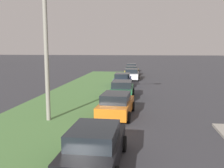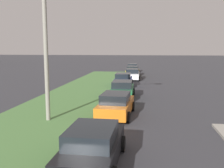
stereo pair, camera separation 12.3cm
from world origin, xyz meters
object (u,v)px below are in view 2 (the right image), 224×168
object	(u,v)px
parked_car_blue	(123,80)
parked_car_silver	(133,68)
parked_car_yellow	(133,71)
parked_car_orange	(116,105)
parked_car_green	(122,90)
parked_car_white	(132,74)
parked_car_black	(93,146)
streetlight	(52,45)

from	to	relation	value
parked_car_blue	parked_car_silver	world-z (taller)	same
parked_car_blue	parked_car_yellow	distance (m)	11.48
parked_car_orange	parked_car_silver	size ratio (longest dim) A/B	1.02
parked_car_blue	parked_car_yellow	bearing A→B (deg)	-3.50
parked_car_green	parked_car_blue	bearing A→B (deg)	3.50
parked_car_blue	parked_car_white	bearing A→B (deg)	-7.80
parked_car_white	parked_car_silver	xyz separation A→B (m)	(11.31, 0.55, 0.00)
parked_car_black	streetlight	bearing A→B (deg)	34.15
streetlight	parked_car_white	bearing A→B (deg)	-9.73
parked_car_silver	streetlight	bearing A→B (deg)	174.54
parked_car_blue	parked_car_yellow	world-z (taller)	same
parked_car_blue	streetlight	size ratio (longest dim) A/B	0.58
parked_car_white	parked_car_orange	bearing A→B (deg)	179.88
parked_car_black	parked_car_white	size ratio (longest dim) A/B	1.01
parked_car_black	parked_car_silver	xyz separation A→B (m)	(36.56, 0.41, 0.00)
parked_car_white	parked_car_yellow	xyz separation A→B (m)	(5.36, 0.24, 0.00)
parked_car_orange	parked_car_white	xyz separation A→B (m)	(18.49, -0.10, 0.00)
parked_car_green	parked_car_blue	size ratio (longest dim) A/B	1.00
parked_car_orange	parked_car_blue	distance (m)	12.39
parked_car_orange	streetlight	size ratio (longest dim) A/B	0.59
parked_car_green	parked_car_silver	distance (m)	23.96
parked_car_green	streetlight	world-z (taller)	streetlight
parked_car_blue	parked_car_yellow	xyz separation A→B (m)	(11.47, -0.48, 0.00)
parked_car_orange	streetlight	world-z (taller)	streetlight
parked_car_white	parked_car_silver	world-z (taller)	same
streetlight	parked_car_silver	bearing A→B (deg)	-5.29
parked_car_blue	parked_car_yellow	size ratio (longest dim) A/B	1.00
parked_car_white	streetlight	bearing A→B (deg)	170.44
parked_car_black	parked_car_green	size ratio (longest dim) A/B	1.00
parked_car_orange	streetlight	bearing A→B (deg)	119.70
parked_car_orange	parked_car_yellow	world-z (taller)	same
streetlight	parked_car_blue	bearing A→B (deg)	-11.03
parked_car_blue	parked_car_silver	size ratio (longest dim) A/B	1.01
parked_car_black	parked_car_silver	size ratio (longest dim) A/B	1.01
parked_car_black	parked_car_blue	bearing A→B (deg)	2.73
parked_car_orange	parked_car_blue	world-z (taller)	same
parked_car_orange	parked_car_green	size ratio (longest dim) A/B	1.02
parked_car_black	parked_car_blue	size ratio (longest dim) A/B	1.00
parked_car_green	parked_car_silver	world-z (taller)	same
parked_car_orange	parked_car_blue	size ratio (longest dim) A/B	1.01
parked_car_black	parked_car_yellow	size ratio (longest dim) A/B	0.99
parked_car_black	parked_car_blue	xyz separation A→B (m)	(19.14, 0.58, 0.00)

